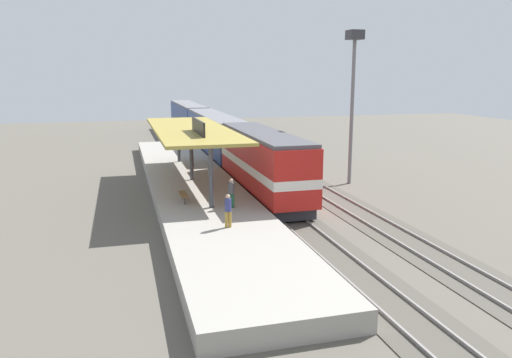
{
  "coord_description": "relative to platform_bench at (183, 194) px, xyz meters",
  "views": [
    {
      "loc": [
        -9.42,
        -35.32,
        8.45
      ],
      "look_at": [
        -1.38,
        -6.01,
        2.0
      ],
      "focal_mm": 34.59,
      "sensor_mm": 36.0,
      "label": 1
    }
  ],
  "objects": [
    {
      "name": "ground_plane",
      "position": [
        8.0,
        6.22,
        -1.34
      ],
      "size": [
        120.0,
        120.0,
        0.0
      ],
      "primitive_type": "plane",
      "color": "#5B564C"
    },
    {
      "name": "track_near",
      "position": [
        6.0,
        6.22,
        -1.31
      ],
      "size": [
        3.2,
        110.0,
        0.16
      ],
      "color": "#4E4941",
      "rests_on": "ground"
    },
    {
      "name": "track_far",
      "position": [
        10.6,
        6.22,
        -1.31
      ],
      "size": [
        3.2,
        110.0,
        0.16
      ],
      "color": "#4E4941",
      "rests_on": "ground"
    },
    {
      "name": "platform",
      "position": [
        1.4,
        6.22,
        -0.89
      ],
      "size": [
        6.0,
        44.0,
        0.9
      ],
      "primitive_type": "cube",
      "color": "#9E998E",
      "rests_on": "ground"
    },
    {
      "name": "station_canopy",
      "position": [
        1.4,
        6.13,
        3.19
      ],
      "size": [
        5.2,
        18.0,
        4.7
      ],
      "color": "#47474C",
      "rests_on": "platform"
    },
    {
      "name": "platform_bench",
      "position": [
        0.0,
        0.0,
        0.0
      ],
      "size": [
        0.44,
        1.7,
        0.5
      ],
      "color": "#333338",
      "rests_on": "platform"
    },
    {
      "name": "locomotive",
      "position": [
        6.0,
        3.41,
        1.07
      ],
      "size": [
        2.93,
        14.43,
        4.44
      ],
      "color": "#28282D",
      "rests_on": "track_near"
    },
    {
      "name": "passenger_carriage_front",
      "position": [
        6.0,
        21.41,
        0.97
      ],
      "size": [
        2.9,
        20.0,
        4.24
      ],
      "color": "#28282D",
      "rests_on": "track_near"
    },
    {
      "name": "passenger_carriage_rear",
      "position": [
        6.0,
        42.21,
        0.97
      ],
      "size": [
        2.9,
        20.0,
        4.24
      ],
      "color": "#28282D",
      "rests_on": "track_near"
    },
    {
      "name": "light_mast",
      "position": [
        13.8,
        5.75,
        7.05
      ],
      "size": [
        1.1,
        1.1,
        11.7
      ],
      "color": "slate",
      "rests_on": "ground"
    },
    {
      "name": "person_waiting",
      "position": [
        1.54,
        -5.74,
        0.51
      ],
      "size": [
        0.34,
        0.34,
        1.71
      ],
      "color": "olive",
      "rests_on": "platform"
    },
    {
      "name": "person_walking",
      "position": [
        2.51,
        -2.1,
        0.51
      ],
      "size": [
        0.34,
        0.34,
        1.71
      ],
      "color": "#23603D",
      "rests_on": "platform"
    }
  ]
}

